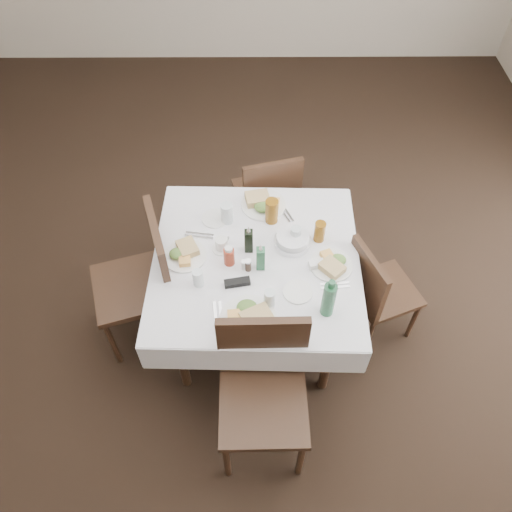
{
  "coord_description": "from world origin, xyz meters",
  "views": [
    {
      "loc": [
        0.14,
        -2.01,
        3.07
      ],
      "look_at": [
        0.15,
        -0.17,
        0.8
      ],
      "focal_mm": 35.0,
      "sensor_mm": 36.0,
      "label": 1
    }
  ],
  "objects_px": {
    "chair_south": "(263,382)",
    "coffee_mug": "(222,244)",
    "chair_west": "(146,275)",
    "chair_east": "(375,289)",
    "water_n": "(227,213)",
    "oil_cruet_dark": "(249,240)",
    "green_bottle": "(329,299)",
    "chair_north": "(268,194)",
    "bread_basket": "(292,240)",
    "oil_cruet_green": "(261,258)",
    "water_s": "(270,299)",
    "water_w": "(198,278)",
    "water_e": "(295,235)",
    "ketchup_bottle": "(229,256)",
    "dining_table": "(256,267)"
  },
  "relations": [
    {
      "from": "bread_basket",
      "to": "chair_north",
      "type": "bearing_deg",
      "value": 100.3
    },
    {
      "from": "chair_north",
      "to": "chair_west",
      "type": "height_order",
      "value": "chair_west"
    },
    {
      "from": "water_n",
      "to": "water_w",
      "type": "height_order",
      "value": "water_n"
    },
    {
      "from": "chair_east",
      "to": "water_s",
      "type": "relative_size",
      "value": 7.16
    },
    {
      "from": "chair_south",
      "to": "water_n",
      "type": "relative_size",
      "value": 7.09
    },
    {
      "from": "chair_south",
      "to": "water_e",
      "type": "height_order",
      "value": "chair_south"
    },
    {
      "from": "chair_east",
      "to": "coffee_mug",
      "type": "bearing_deg",
      "value": 174.19
    },
    {
      "from": "coffee_mug",
      "to": "green_bottle",
      "type": "xyz_separation_m",
      "value": [
        0.59,
        -0.45,
        0.08
      ]
    },
    {
      "from": "chair_east",
      "to": "green_bottle",
      "type": "xyz_separation_m",
      "value": [
        -0.38,
        -0.35,
        0.41
      ]
    },
    {
      "from": "water_s",
      "to": "ketchup_bottle",
      "type": "distance_m",
      "value": 0.37
    },
    {
      "from": "chair_south",
      "to": "green_bottle",
      "type": "relative_size",
      "value": 3.62
    },
    {
      "from": "dining_table",
      "to": "oil_cruet_dark",
      "type": "xyz_separation_m",
      "value": [
        -0.04,
        0.07,
        0.18
      ]
    },
    {
      "from": "chair_east",
      "to": "oil_cruet_dark",
      "type": "distance_m",
      "value": 0.89
    },
    {
      "from": "chair_north",
      "to": "chair_east",
      "type": "distance_m",
      "value": 1.06
    },
    {
      "from": "water_n",
      "to": "ketchup_bottle",
      "type": "xyz_separation_m",
      "value": [
        0.02,
        -0.34,
        -0.01
      ]
    },
    {
      "from": "chair_east",
      "to": "oil_cruet_dark",
      "type": "relative_size",
      "value": 4.04
    },
    {
      "from": "chair_west",
      "to": "oil_cruet_green",
      "type": "bearing_deg",
      "value": -6.86
    },
    {
      "from": "water_s",
      "to": "oil_cruet_dark",
      "type": "bearing_deg",
      "value": 106.17
    },
    {
      "from": "green_bottle",
      "to": "bread_basket",
      "type": "bearing_deg",
      "value": 108.37
    },
    {
      "from": "oil_cruet_dark",
      "to": "ketchup_bottle",
      "type": "distance_m",
      "value": 0.15
    },
    {
      "from": "oil_cruet_green",
      "to": "chair_west",
      "type": "bearing_deg",
      "value": 173.14
    },
    {
      "from": "chair_west",
      "to": "chair_east",
      "type": "bearing_deg",
      "value": -1.64
    },
    {
      "from": "water_s",
      "to": "coffee_mug",
      "type": "xyz_separation_m",
      "value": [
        -0.28,
        0.4,
        -0.02
      ]
    },
    {
      "from": "bread_basket",
      "to": "oil_cruet_green",
      "type": "xyz_separation_m",
      "value": [
        -0.19,
        -0.18,
        0.05
      ]
    },
    {
      "from": "chair_east",
      "to": "water_w",
      "type": "distance_m",
      "value": 1.15
    },
    {
      "from": "oil_cruet_dark",
      "to": "chair_east",
      "type": "bearing_deg",
      "value": -6.28
    },
    {
      "from": "coffee_mug",
      "to": "chair_south",
      "type": "bearing_deg",
      "value": -72.83
    },
    {
      "from": "chair_north",
      "to": "water_s",
      "type": "height_order",
      "value": "chair_north"
    },
    {
      "from": "ketchup_bottle",
      "to": "dining_table",
      "type": "bearing_deg",
      "value": 12.17
    },
    {
      "from": "water_e",
      "to": "green_bottle",
      "type": "height_order",
      "value": "green_bottle"
    },
    {
      "from": "dining_table",
      "to": "water_s",
      "type": "bearing_deg",
      "value": -77.72
    },
    {
      "from": "green_bottle",
      "to": "chair_east",
      "type": "bearing_deg",
      "value": 43.18
    },
    {
      "from": "water_n",
      "to": "water_e",
      "type": "bearing_deg",
      "value": -22.62
    },
    {
      "from": "oil_cruet_dark",
      "to": "coffee_mug",
      "type": "height_order",
      "value": "oil_cruet_dark"
    },
    {
      "from": "chair_south",
      "to": "coffee_mug",
      "type": "xyz_separation_m",
      "value": [
        -0.24,
        0.77,
        0.23
      ]
    },
    {
      "from": "chair_east",
      "to": "oil_cruet_dark",
      "type": "height_order",
      "value": "oil_cruet_dark"
    },
    {
      "from": "chair_south",
      "to": "chair_west",
      "type": "bearing_deg",
      "value": 135.35
    },
    {
      "from": "coffee_mug",
      "to": "green_bottle",
      "type": "bearing_deg",
      "value": -37.63
    },
    {
      "from": "water_e",
      "to": "oil_cruet_dark",
      "type": "xyz_separation_m",
      "value": [
        -0.28,
        -0.06,
        0.03
      ]
    },
    {
      "from": "ketchup_bottle",
      "to": "water_s",
      "type": "bearing_deg",
      "value": -52.29
    },
    {
      "from": "water_n",
      "to": "oil_cruet_green",
      "type": "height_order",
      "value": "oil_cruet_green"
    },
    {
      "from": "chair_west",
      "to": "oil_cruet_dark",
      "type": "xyz_separation_m",
      "value": [
        0.65,
        0.05,
        0.27
      ]
    },
    {
      "from": "chair_north",
      "to": "chair_south",
      "type": "xyz_separation_m",
      "value": [
        -0.06,
        -1.5,
        0.06
      ]
    },
    {
      "from": "bread_basket",
      "to": "water_s",
      "type": "bearing_deg",
      "value": -108.77
    },
    {
      "from": "chair_east",
      "to": "oil_cruet_green",
      "type": "xyz_separation_m",
      "value": [
        -0.73,
        -0.04,
        0.37
      ]
    },
    {
      "from": "chair_east",
      "to": "ketchup_bottle",
      "type": "distance_m",
      "value": 0.98
    },
    {
      "from": "dining_table",
      "to": "water_n",
      "type": "relative_size",
      "value": 8.99
    },
    {
      "from": "chair_north",
      "to": "green_bottle",
      "type": "height_order",
      "value": "green_bottle"
    },
    {
      "from": "chair_north",
      "to": "chair_east",
      "type": "xyz_separation_m",
      "value": [
        0.67,
        -0.83,
        -0.03
      ]
    },
    {
      "from": "chair_south",
      "to": "bread_basket",
      "type": "height_order",
      "value": "chair_south"
    }
  ]
}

